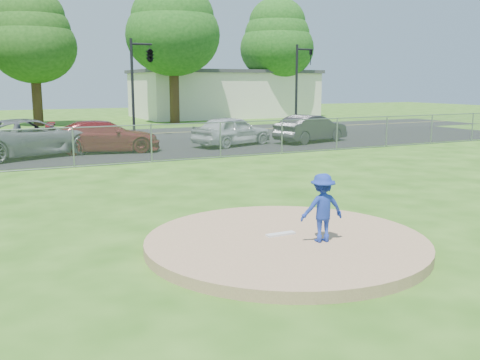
{
  "coord_description": "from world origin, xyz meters",
  "views": [
    {
      "loc": [
        -5.15,
        -8.47,
        3.12
      ],
      "look_at": [
        0.0,
        2.0,
        1.0
      ],
      "focal_mm": 40.0,
      "sensor_mm": 36.0,
      "label": 1
    }
  ],
  "objects_px": {
    "parked_car_darkred": "(105,136)",
    "parked_car_charcoal": "(311,129)",
    "parked_car_gray": "(30,137)",
    "parked_car_pearl": "(232,131)",
    "traffic_signal_right": "(300,79)",
    "tree_far_right": "(277,39)",
    "tree_right": "(173,23)",
    "commercial_building": "(224,93)",
    "pitcher": "(322,208)",
    "traffic_signal_center": "(148,57)",
    "tree_center": "(33,36)"
  },
  "relations": [
    {
      "from": "commercial_building",
      "to": "traffic_signal_center",
      "type": "xyz_separation_m",
      "value": [
        -12.03,
        -16.0,
        2.45
      ]
    },
    {
      "from": "tree_far_right",
      "to": "traffic_signal_center",
      "type": "relative_size",
      "value": 1.92
    },
    {
      "from": "traffic_signal_center",
      "to": "pitcher",
      "type": "height_order",
      "value": "traffic_signal_center"
    },
    {
      "from": "tree_far_right",
      "to": "parked_car_pearl",
      "type": "height_order",
      "value": "tree_far_right"
    },
    {
      "from": "parked_car_charcoal",
      "to": "tree_center",
      "type": "bearing_deg",
      "value": 16.89
    },
    {
      "from": "parked_car_charcoal",
      "to": "traffic_signal_center",
      "type": "bearing_deg",
      "value": 30.67
    },
    {
      "from": "tree_right",
      "to": "traffic_signal_center",
      "type": "distance_m",
      "value": 11.6
    },
    {
      "from": "commercial_building",
      "to": "parked_car_darkred",
      "type": "distance_m",
      "value": 27.22
    },
    {
      "from": "parked_car_charcoal",
      "to": "commercial_building",
      "type": "bearing_deg",
      "value": -28.52
    },
    {
      "from": "tree_right",
      "to": "traffic_signal_center",
      "type": "relative_size",
      "value": 2.08
    },
    {
      "from": "commercial_building",
      "to": "tree_center",
      "type": "xyz_separation_m",
      "value": [
        -17.0,
        -4.0,
        4.31
      ]
    },
    {
      "from": "tree_far_right",
      "to": "parked_car_gray",
      "type": "relative_size",
      "value": 1.83
    },
    {
      "from": "commercial_building",
      "to": "parked_car_pearl",
      "type": "bearing_deg",
      "value": -113.51
    },
    {
      "from": "parked_car_darkred",
      "to": "parked_car_pearl",
      "type": "relative_size",
      "value": 1.13
    },
    {
      "from": "parked_car_gray",
      "to": "commercial_building",
      "type": "bearing_deg",
      "value": -62.24
    },
    {
      "from": "parked_car_pearl",
      "to": "parked_car_charcoal",
      "type": "height_order",
      "value": "parked_car_pearl"
    },
    {
      "from": "tree_far_right",
      "to": "parked_car_darkred",
      "type": "bearing_deg",
      "value": -136.46
    },
    {
      "from": "commercial_building",
      "to": "parked_car_pearl",
      "type": "xyz_separation_m",
      "value": [
        -9.64,
        -22.15,
        -1.4
      ]
    },
    {
      "from": "tree_far_right",
      "to": "pitcher",
      "type": "relative_size",
      "value": 8.36
    },
    {
      "from": "traffic_signal_right",
      "to": "parked_car_gray",
      "type": "xyz_separation_m",
      "value": [
        -17.38,
        -6.0,
        -2.54
      ]
    },
    {
      "from": "commercial_building",
      "to": "tree_right",
      "type": "xyz_separation_m",
      "value": [
        -7.0,
        -6.0,
        5.49
      ]
    },
    {
      "from": "parked_car_gray",
      "to": "parked_car_charcoal",
      "type": "relative_size",
      "value": 1.34
    },
    {
      "from": "commercial_building",
      "to": "tree_far_right",
      "type": "bearing_deg",
      "value": -36.87
    },
    {
      "from": "traffic_signal_center",
      "to": "parked_car_darkred",
      "type": "distance_m",
      "value": 8.15
    },
    {
      "from": "tree_right",
      "to": "pitcher",
      "type": "bearing_deg",
      "value": -104.7
    },
    {
      "from": "parked_car_pearl",
      "to": "traffic_signal_center",
      "type": "bearing_deg",
      "value": 1.66
    },
    {
      "from": "commercial_building",
      "to": "traffic_signal_right",
      "type": "distance_m",
      "value": 16.14
    },
    {
      "from": "tree_center",
      "to": "tree_right",
      "type": "bearing_deg",
      "value": -11.31
    },
    {
      "from": "commercial_building",
      "to": "pitcher",
      "type": "relative_size",
      "value": 12.76
    },
    {
      "from": "parked_car_pearl",
      "to": "parked_car_gray",
      "type": "bearing_deg",
      "value": 69.48
    },
    {
      "from": "tree_center",
      "to": "tree_right",
      "type": "height_order",
      "value": "tree_right"
    },
    {
      "from": "tree_center",
      "to": "parked_car_gray",
      "type": "relative_size",
      "value": 1.68
    },
    {
      "from": "commercial_building",
      "to": "parked_car_darkred",
      "type": "relative_size",
      "value": 3.31
    },
    {
      "from": "traffic_signal_center",
      "to": "parked_car_darkred",
      "type": "bearing_deg",
      "value": -123.39
    },
    {
      "from": "tree_right",
      "to": "parked_car_charcoal",
      "type": "xyz_separation_m",
      "value": [
        1.84,
        -16.57,
        -6.92
      ]
    },
    {
      "from": "tree_right",
      "to": "parked_car_darkred",
      "type": "distance_m",
      "value": 19.6
    },
    {
      "from": "commercial_building",
      "to": "parked_car_charcoal",
      "type": "distance_m",
      "value": 23.19
    },
    {
      "from": "tree_far_right",
      "to": "pitcher",
      "type": "bearing_deg",
      "value": -118.82
    },
    {
      "from": "parked_car_gray",
      "to": "tree_far_right",
      "type": "bearing_deg",
      "value": -71.83
    },
    {
      "from": "parked_car_gray",
      "to": "parked_car_pearl",
      "type": "height_order",
      "value": "parked_car_gray"
    },
    {
      "from": "commercial_building",
      "to": "parked_car_charcoal",
      "type": "relative_size",
      "value": 3.75
    },
    {
      "from": "commercial_building",
      "to": "pitcher",
      "type": "bearing_deg",
      "value": -111.96
    },
    {
      "from": "commercial_building",
      "to": "tree_far_right",
      "type": "relative_size",
      "value": 1.53
    },
    {
      "from": "tree_far_right",
      "to": "parked_car_pearl",
      "type": "distance_m",
      "value": 24.34
    },
    {
      "from": "traffic_signal_right",
      "to": "commercial_building",
      "type": "bearing_deg",
      "value": 83.71
    },
    {
      "from": "commercial_building",
      "to": "parked_car_darkred",
      "type": "xyz_separation_m",
      "value": [
        -15.98,
        -21.99,
        -1.43
      ]
    },
    {
      "from": "tree_right",
      "to": "pitcher",
      "type": "relative_size",
      "value": 9.05
    },
    {
      "from": "parked_car_darkred",
      "to": "parked_car_charcoal",
      "type": "height_order",
      "value": "parked_car_charcoal"
    },
    {
      "from": "parked_car_gray",
      "to": "parked_car_darkred",
      "type": "height_order",
      "value": "parked_car_gray"
    },
    {
      "from": "tree_right",
      "to": "commercial_building",
      "type": "bearing_deg",
      "value": 40.6
    }
  ]
}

